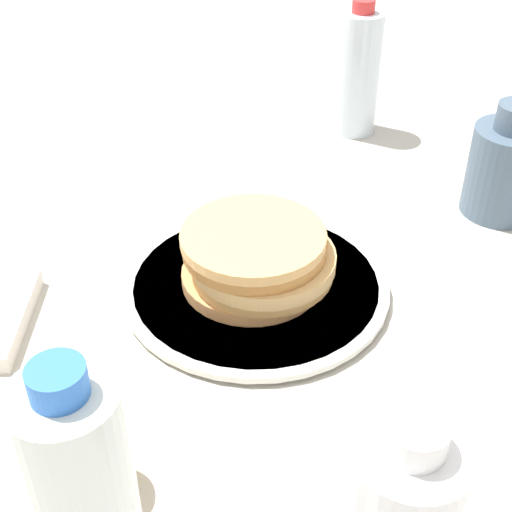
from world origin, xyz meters
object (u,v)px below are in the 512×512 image
object	(u,v)px
plate	(256,285)
water_bottle_mid	(358,73)
cream_jug	(507,167)
pancake_stack	(257,258)
juice_glass	(83,460)

from	to	relation	value
plate	water_bottle_mid	xyz separation A→B (m)	(0.32, -0.27, 0.09)
cream_jug	water_bottle_mid	size ratio (longest dim) A/B	0.73
pancake_stack	juice_glass	distance (m)	0.29
cream_jug	water_bottle_mid	world-z (taller)	water_bottle_mid
cream_jug	pancake_stack	bearing A→B (deg)	99.51
pancake_stack	water_bottle_mid	bearing A→B (deg)	-39.34
plate	juice_glass	world-z (taller)	juice_glass
plate	water_bottle_mid	size ratio (longest dim) A/B	1.46
plate	juice_glass	size ratio (longest dim) A/B	4.23
juice_glass	cream_jug	bearing A→B (deg)	-65.60
pancake_stack	plate	bearing A→B (deg)	-2.14
plate	pancake_stack	size ratio (longest dim) A/B	1.77
pancake_stack	water_bottle_mid	distance (m)	0.42
plate	water_bottle_mid	distance (m)	0.43
water_bottle_mid	cream_jug	bearing A→B (deg)	-163.74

